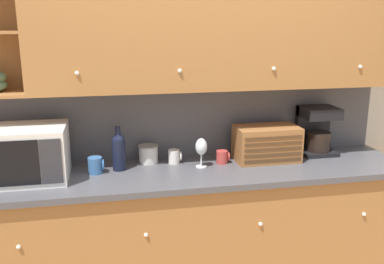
# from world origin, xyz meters

# --- Properties ---
(wall_back) EXTENTS (5.30, 0.06, 2.60)m
(wall_back) POSITION_xyz_m (0.00, 0.03, 1.30)
(wall_back) COLOR beige
(wall_back) RESTS_ON ground_plane
(counter_unit) EXTENTS (2.92, 0.64, 0.92)m
(counter_unit) POSITION_xyz_m (0.00, -0.31, 0.46)
(counter_unit) COLOR #A36B38
(counter_unit) RESTS_ON ground_plane
(backsplash_panel) EXTENTS (2.90, 0.01, 0.52)m
(backsplash_panel) POSITION_xyz_m (0.00, -0.01, 1.18)
(backsplash_panel) COLOR #4C4C51
(backsplash_panel) RESTS_ON counter_unit
(upper_cabinets) EXTENTS (2.90, 0.34, 0.79)m
(upper_cabinets) POSITION_xyz_m (0.17, -0.16, 1.83)
(upper_cabinets) COLOR #A36B38
(upper_cabinets) RESTS_ON backsplash_panel
(microwave) EXTENTS (0.55, 0.38, 0.34)m
(microwave) POSITION_xyz_m (-1.09, -0.29, 1.09)
(microwave) COLOR silver
(microwave) RESTS_ON counter_unit
(mug) EXTENTS (0.10, 0.09, 0.11)m
(mug) POSITION_xyz_m (-0.65, -0.26, 0.97)
(mug) COLOR #38669E
(mug) RESTS_ON counter_unit
(wine_bottle) EXTENTS (0.09, 0.09, 0.30)m
(wine_bottle) POSITION_xyz_m (-0.49, -0.22, 1.05)
(wine_bottle) COLOR black
(wine_bottle) RESTS_ON counter_unit
(storage_canister) EXTENTS (0.14, 0.14, 0.12)m
(storage_canister) POSITION_xyz_m (-0.29, -0.11, 0.98)
(storage_canister) COLOR silver
(storage_canister) RESTS_ON counter_unit
(mug_blue_second) EXTENTS (0.09, 0.08, 0.10)m
(mug_blue_second) POSITION_xyz_m (-0.11, -0.16, 0.96)
(mug_blue_second) COLOR silver
(mug_blue_second) RESTS_ON counter_unit
(wine_glass) EXTENTS (0.08, 0.08, 0.20)m
(wine_glass) POSITION_xyz_m (0.05, -0.27, 1.05)
(wine_glass) COLOR silver
(wine_glass) RESTS_ON counter_unit
(mug_patterned_third) EXTENTS (0.09, 0.08, 0.09)m
(mug_patterned_third) POSITION_xyz_m (0.21, -0.22, 0.96)
(mug_patterned_third) COLOR #B73D38
(mug_patterned_third) RESTS_ON counter_unit
(bread_box) EXTENTS (0.44, 0.26, 0.25)m
(bread_box) POSITION_xyz_m (0.54, -0.22, 1.04)
(bread_box) COLOR #996033
(bread_box) RESTS_ON counter_unit
(coffee_maker) EXTENTS (0.26, 0.23, 0.35)m
(coffee_maker) POSITION_xyz_m (0.96, -0.12, 1.09)
(coffee_maker) COLOR black
(coffee_maker) RESTS_ON counter_unit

